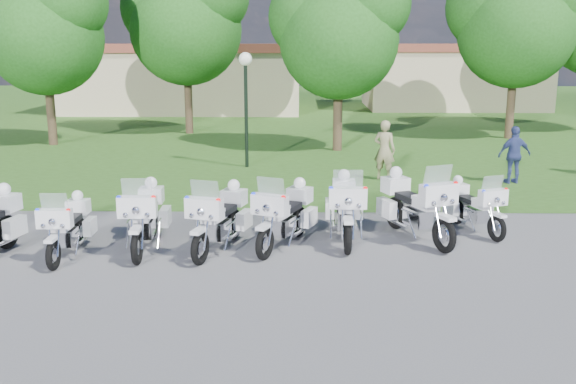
{
  "coord_description": "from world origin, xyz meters",
  "views": [
    {
      "loc": [
        1.07,
        -12.63,
        4.18
      ],
      "look_at": [
        0.82,
        1.2,
        0.95
      ],
      "focal_mm": 40.0,
      "sensor_mm": 36.0,
      "label": 1
    }
  ],
  "objects_px": {
    "motorcycle_7": "(415,205)",
    "bystander_c": "(514,155)",
    "lamp_post": "(246,81)",
    "motorcycle_4": "(220,218)",
    "motorcycle_6": "(345,207)",
    "motorcycle_8": "(473,205)",
    "bystander_a": "(384,150)",
    "motorcycle_2": "(68,226)",
    "motorcycle_3": "(146,216)",
    "motorcycle_5": "(286,214)"
  },
  "relations": [
    {
      "from": "motorcycle_4",
      "to": "motorcycle_5",
      "type": "height_order",
      "value": "motorcycle_4"
    },
    {
      "from": "motorcycle_5",
      "to": "lamp_post",
      "type": "distance_m",
      "value": 9.11
    },
    {
      "from": "motorcycle_5",
      "to": "bystander_a",
      "type": "xyz_separation_m",
      "value": [
        2.91,
        6.71,
        0.25
      ]
    },
    {
      "from": "lamp_post",
      "to": "bystander_c",
      "type": "xyz_separation_m",
      "value": [
        8.29,
        -2.43,
        -2.07
      ]
    },
    {
      "from": "motorcycle_2",
      "to": "motorcycle_5",
      "type": "bearing_deg",
      "value": -171.7
    },
    {
      "from": "motorcycle_5",
      "to": "bystander_c",
      "type": "distance_m",
      "value": 9.22
    },
    {
      "from": "motorcycle_8",
      "to": "bystander_a",
      "type": "relative_size",
      "value": 1.08
    },
    {
      "from": "lamp_post",
      "to": "bystander_a",
      "type": "xyz_separation_m",
      "value": [
        4.44,
        -1.98,
        -2.01
      ]
    },
    {
      "from": "motorcycle_4",
      "to": "motorcycle_8",
      "type": "bearing_deg",
      "value": -149.11
    },
    {
      "from": "motorcycle_3",
      "to": "motorcycle_6",
      "type": "xyz_separation_m",
      "value": [
        4.17,
        0.71,
        0.02
      ]
    },
    {
      "from": "motorcycle_4",
      "to": "bystander_c",
      "type": "xyz_separation_m",
      "value": [
        8.1,
        6.53,
        0.19
      ]
    },
    {
      "from": "motorcycle_3",
      "to": "motorcycle_5",
      "type": "distance_m",
      "value": 2.9
    },
    {
      "from": "bystander_a",
      "to": "bystander_c",
      "type": "xyz_separation_m",
      "value": [
        3.85,
        -0.45,
        -0.06
      ]
    },
    {
      "from": "motorcycle_2",
      "to": "bystander_a",
      "type": "relative_size",
      "value": 1.15
    },
    {
      "from": "motorcycle_7",
      "to": "bystander_c",
      "type": "height_order",
      "value": "motorcycle_7"
    },
    {
      "from": "motorcycle_8",
      "to": "motorcycle_6",
      "type": "bearing_deg",
      "value": -7.12
    },
    {
      "from": "motorcycle_8",
      "to": "lamp_post",
      "type": "xyz_separation_m",
      "value": [
        -5.75,
        7.51,
        2.35
      ]
    },
    {
      "from": "bystander_a",
      "to": "motorcycle_2",
      "type": "bearing_deg",
      "value": 70.06
    },
    {
      "from": "motorcycle_4",
      "to": "motorcycle_7",
      "type": "bearing_deg",
      "value": -151.89
    },
    {
      "from": "motorcycle_2",
      "to": "motorcycle_7",
      "type": "xyz_separation_m",
      "value": [
        7.14,
        1.29,
        0.14
      ]
    },
    {
      "from": "motorcycle_7",
      "to": "bystander_a",
      "type": "relative_size",
      "value": 1.33
    },
    {
      "from": "motorcycle_3",
      "to": "motorcycle_6",
      "type": "distance_m",
      "value": 4.23
    },
    {
      "from": "motorcycle_3",
      "to": "motorcycle_4",
      "type": "xyz_separation_m",
      "value": [
        1.55,
        -0.05,
        -0.01
      ]
    },
    {
      "from": "motorcycle_7",
      "to": "motorcycle_8",
      "type": "height_order",
      "value": "motorcycle_7"
    },
    {
      "from": "motorcycle_6",
      "to": "bystander_c",
      "type": "height_order",
      "value": "bystander_c"
    },
    {
      "from": "motorcycle_7",
      "to": "bystander_c",
      "type": "bearing_deg",
      "value": -148.15
    },
    {
      "from": "motorcycle_6",
      "to": "motorcycle_7",
      "type": "bearing_deg",
      "value": -175.09
    },
    {
      "from": "motorcycle_2",
      "to": "bystander_a",
      "type": "xyz_separation_m",
      "value": [
        7.25,
        7.4,
        0.33
      ]
    },
    {
      "from": "lamp_post",
      "to": "motorcycle_6",
      "type": "bearing_deg",
      "value": -71.11
    },
    {
      "from": "motorcycle_7",
      "to": "motorcycle_6",
      "type": "bearing_deg",
      "value": -19.12
    },
    {
      "from": "motorcycle_5",
      "to": "lamp_post",
      "type": "xyz_separation_m",
      "value": [
        -1.53,
        8.69,
        2.27
      ]
    },
    {
      "from": "motorcycle_2",
      "to": "motorcycle_4",
      "type": "xyz_separation_m",
      "value": [
        3.0,
        0.42,
        0.07
      ]
    },
    {
      "from": "motorcycle_5",
      "to": "motorcycle_8",
      "type": "distance_m",
      "value": 4.39
    },
    {
      "from": "motorcycle_4",
      "to": "motorcycle_7",
      "type": "relative_size",
      "value": 0.95
    },
    {
      "from": "motorcycle_7",
      "to": "lamp_post",
      "type": "distance_m",
      "value": 9.44
    },
    {
      "from": "motorcycle_2",
      "to": "lamp_post",
      "type": "distance_m",
      "value": 10.07
    },
    {
      "from": "motorcycle_2",
      "to": "motorcycle_3",
      "type": "xyz_separation_m",
      "value": [
        1.45,
        0.47,
        0.09
      ]
    },
    {
      "from": "motorcycle_4",
      "to": "bystander_a",
      "type": "distance_m",
      "value": 8.18
    },
    {
      "from": "motorcycle_4",
      "to": "bystander_a",
      "type": "height_order",
      "value": "bystander_a"
    },
    {
      "from": "lamp_post",
      "to": "motorcycle_8",
      "type": "bearing_deg",
      "value": -52.56
    },
    {
      "from": "motorcycle_4",
      "to": "bystander_c",
      "type": "bearing_deg",
      "value": -124.86
    },
    {
      "from": "motorcycle_3",
      "to": "bystander_c",
      "type": "relative_size",
      "value": 1.41
    },
    {
      "from": "motorcycle_5",
      "to": "motorcycle_6",
      "type": "xyz_separation_m",
      "value": [
        1.28,
        0.49,
        0.03
      ]
    },
    {
      "from": "motorcycle_3",
      "to": "bystander_a",
      "type": "height_order",
      "value": "bystander_a"
    },
    {
      "from": "motorcycle_6",
      "to": "motorcycle_7",
      "type": "height_order",
      "value": "motorcycle_7"
    },
    {
      "from": "motorcycle_8",
      "to": "motorcycle_7",
      "type": "bearing_deg",
      "value": 1.93
    },
    {
      "from": "bystander_c",
      "to": "lamp_post",
      "type": "bearing_deg",
      "value": -25.76
    },
    {
      "from": "motorcycle_2",
      "to": "lamp_post",
      "type": "height_order",
      "value": "lamp_post"
    },
    {
      "from": "motorcycle_3",
      "to": "motorcycle_4",
      "type": "distance_m",
      "value": 1.55
    },
    {
      "from": "motorcycle_7",
      "to": "bystander_c",
      "type": "xyz_separation_m",
      "value": [
        3.97,
        5.66,
        0.13
      ]
    }
  ]
}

